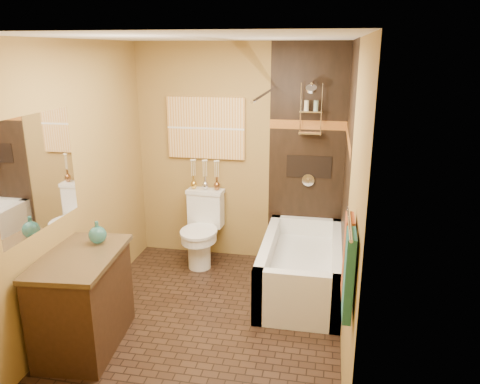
% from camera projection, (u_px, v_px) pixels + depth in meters
% --- Properties ---
extents(floor, '(3.00, 3.00, 0.00)m').
position_uv_depth(floor, '(208.00, 321.00, 4.33)').
color(floor, black).
rests_on(floor, ground).
extents(wall_left, '(0.02, 3.00, 2.50)m').
position_uv_depth(wall_left, '(76.00, 185.00, 4.18)').
color(wall_left, olive).
rests_on(wall_left, floor).
extents(wall_right, '(0.02, 3.00, 2.50)m').
position_uv_depth(wall_right, '(350.00, 201.00, 3.74)').
color(wall_right, olive).
rests_on(wall_right, floor).
extents(wall_back, '(2.40, 0.02, 2.50)m').
position_uv_depth(wall_back, '(239.00, 155.00, 5.37)').
color(wall_back, olive).
rests_on(wall_back, floor).
extents(wall_front, '(2.40, 0.02, 2.50)m').
position_uv_depth(wall_front, '(134.00, 272.00, 2.55)').
color(wall_front, olive).
rests_on(wall_front, floor).
extents(ceiling, '(3.00, 3.00, 0.00)m').
position_uv_depth(ceiling, '(202.00, 37.00, 3.59)').
color(ceiling, silver).
rests_on(ceiling, wall_back).
extents(alcove_tile_back, '(0.85, 0.01, 2.50)m').
position_uv_depth(alcove_tile_back, '(307.00, 158.00, 5.22)').
color(alcove_tile_back, black).
rests_on(alcove_tile_back, wall_back).
extents(alcove_tile_right, '(0.01, 1.50, 2.50)m').
position_uv_depth(alcove_tile_right, '(346.00, 177.00, 4.45)').
color(alcove_tile_right, black).
rests_on(alcove_tile_right, wall_right).
extents(mosaic_band_back, '(0.85, 0.01, 0.10)m').
position_uv_depth(mosaic_band_back, '(308.00, 125.00, 5.10)').
color(mosaic_band_back, brown).
rests_on(mosaic_band_back, alcove_tile_back).
extents(mosaic_band_right, '(0.01, 1.50, 0.10)m').
position_uv_depth(mosaic_band_right, '(348.00, 138.00, 4.34)').
color(mosaic_band_right, brown).
rests_on(mosaic_band_right, alcove_tile_right).
extents(alcove_niche, '(0.50, 0.01, 0.25)m').
position_uv_depth(alcove_niche, '(309.00, 167.00, 5.24)').
color(alcove_niche, black).
rests_on(alcove_niche, alcove_tile_back).
extents(shower_fixtures, '(0.24, 0.33, 1.16)m').
position_uv_depth(shower_fixtures, '(310.00, 122.00, 4.99)').
color(shower_fixtures, silver).
rests_on(shower_fixtures, floor).
extents(curtain_rod, '(0.03, 1.55, 0.03)m').
position_uv_depth(curtain_rod, '(266.00, 93.00, 4.37)').
color(curtain_rod, silver).
rests_on(curtain_rod, wall_back).
extents(towel_bar, '(0.02, 0.55, 0.02)m').
position_uv_depth(towel_bar, '(350.00, 223.00, 2.71)').
color(towel_bar, silver).
rests_on(towel_bar, wall_right).
extents(towel_teal, '(0.05, 0.22, 0.52)m').
position_uv_depth(towel_teal, '(349.00, 275.00, 2.66)').
color(towel_teal, '#1E645C').
rests_on(towel_teal, towel_bar).
extents(towel_rust, '(0.05, 0.22, 0.52)m').
position_uv_depth(towel_rust, '(348.00, 256.00, 2.91)').
color(towel_rust, '#9A381C').
rests_on(towel_rust, towel_bar).
extents(sunset_painting, '(0.90, 0.04, 0.70)m').
position_uv_depth(sunset_painting, '(206.00, 128.00, 5.33)').
color(sunset_painting, orange).
rests_on(sunset_painting, wall_back).
extents(vanity_mirror, '(0.01, 1.00, 0.90)m').
position_uv_depth(vanity_mirror, '(38.00, 173.00, 3.60)').
color(vanity_mirror, white).
rests_on(vanity_mirror, wall_left).
extents(bathtub, '(0.80, 1.50, 0.55)m').
position_uv_depth(bathtub, '(301.00, 271.00, 4.82)').
color(bathtub, white).
rests_on(bathtub, floor).
extents(toilet, '(0.44, 0.64, 0.84)m').
position_uv_depth(toilet, '(202.00, 229.00, 5.40)').
color(toilet, white).
rests_on(toilet, floor).
extents(vanity, '(0.66, 0.99, 0.83)m').
position_uv_depth(vanity, '(83.00, 301.00, 3.87)').
color(vanity, black).
rests_on(vanity, floor).
extents(teal_bottle, '(0.16, 0.16, 0.24)m').
position_uv_depth(teal_bottle, '(97.00, 233.00, 3.95)').
color(teal_bottle, '#236966').
rests_on(teal_bottle, vanity).
extents(bud_vases, '(0.35, 0.07, 0.35)m').
position_uv_depth(bud_vases, '(205.00, 174.00, 5.40)').
color(bud_vases, gold).
rests_on(bud_vases, toilet).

